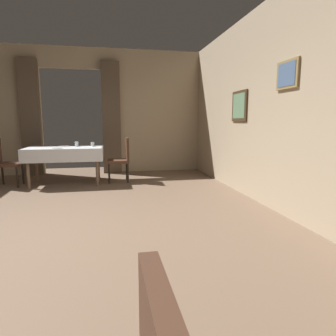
{
  "coord_description": "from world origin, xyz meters",
  "views": [
    {
      "loc": [
        0.86,
        -3.33,
        1.25
      ],
      "look_at": [
        1.64,
        0.59,
        0.63
      ],
      "focal_mm": 31.45,
      "sensor_mm": 36.0,
      "label": 1
    }
  ],
  "objects_px": {
    "chair_mid_right": "(122,157)",
    "dining_table_mid": "(65,152)",
    "glass_mid_a": "(93,144)",
    "plate_mid_b": "(57,148)",
    "plate_mid_d": "(64,146)",
    "chair_mid_left": "(4,160)",
    "glass_mid_c": "(77,144)"
  },
  "relations": [
    {
      "from": "chair_mid_right",
      "to": "chair_mid_left",
      "type": "bearing_deg",
      "value": -178.7
    },
    {
      "from": "glass_mid_a",
      "to": "chair_mid_right",
      "type": "bearing_deg",
      "value": -7.17
    },
    {
      "from": "glass_mid_c",
      "to": "glass_mid_a",
      "type": "bearing_deg",
      "value": -4.97
    },
    {
      "from": "glass_mid_a",
      "to": "plate_mid_b",
      "type": "height_order",
      "value": "glass_mid_a"
    },
    {
      "from": "glass_mid_c",
      "to": "chair_mid_right",
      "type": "bearing_deg",
      "value": -6.4
    },
    {
      "from": "glass_mid_a",
      "to": "glass_mid_c",
      "type": "relative_size",
      "value": 0.86
    },
    {
      "from": "chair_mid_right",
      "to": "glass_mid_a",
      "type": "height_order",
      "value": "chair_mid_right"
    },
    {
      "from": "plate_mid_d",
      "to": "dining_table_mid",
      "type": "bearing_deg",
      "value": -81.06
    },
    {
      "from": "glass_mid_c",
      "to": "plate_mid_d",
      "type": "relative_size",
      "value": 0.53
    },
    {
      "from": "chair_mid_left",
      "to": "glass_mid_c",
      "type": "relative_size",
      "value": 8.81
    },
    {
      "from": "chair_mid_left",
      "to": "chair_mid_right",
      "type": "bearing_deg",
      "value": 1.3
    },
    {
      "from": "chair_mid_left",
      "to": "plate_mid_d",
      "type": "distance_m",
      "value": 1.16
    },
    {
      "from": "glass_mid_a",
      "to": "plate_mid_b",
      "type": "xyz_separation_m",
      "value": [
        -0.65,
        -0.38,
        -0.04
      ]
    },
    {
      "from": "chair_mid_left",
      "to": "plate_mid_b",
      "type": "xyz_separation_m",
      "value": [
        1.04,
        -0.25,
        0.24
      ]
    },
    {
      "from": "dining_table_mid",
      "to": "chair_mid_right",
      "type": "height_order",
      "value": "chair_mid_right"
    },
    {
      "from": "chair_mid_right",
      "to": "plate_mid_b",
      "type": "distance_m",
      "value": 1.3
    },
    {
      "from": "chair_mid_right",
      "to": "glass_mid_a",
      "type": "xyz_separation_m",
      "value": [
        -0.59,
        0.07,
        0.28
      ]
    },
    {
      "from": "plate_mid_b",
      "to": "glass_mid_a",
      "type": "bearing_deg",
      "value": 30.19
    },
    {
      "from": "chair_mid_right",
      "to": "plate_mid_d",
      "type": "bearing_deg",
      "value": 169.75
    },
    {
      "from": "dining_table_mid",
      "to": "chair_mid_right",
      "type": "relative_size",
      "value": 1.62
    },
    {
      "from": "dining_table_mid",
      "to": "chair_mid_left",
      "type": "distance_m",
      "value": 1.15
    },
    {
      "from": "dining_table_mid",
      "to": "glass_mid_c",
      "type": "distance_m",
      "value": 0.29
    },
    {
      "from": "chair_mid_right",
      "to": "dining_table_mid",
      "type": "bearing_deg",
      "value": -178.71
    },
    {
      "from": "chair_mid_left",
      "to": "glass_mid_a",
      "type": "bearing_deg",
      "value": 4.3
    },
    {
      "from": "chair_mid_left",
      "to": "plate_mid_d",
      "type": "bearing_deg",
      "value": 13.51
    },
    {
      "from": "dining_table_mid",
      "to": "glass_mid_a",
      "type": "height_order",
      "value": "glass_mid_a"
    },
    {
      "from": "chair_mid_left",
      "to": "glass_mid_c",
      "type": "xyz_separation_m",
      "value": [
        1.36,
        0.15,
        0.29
      ]
    },
    {
      "from": "glass_mid_c",
      "to": "chair_mid_left",
      "type": "bearing_deg",
      "value": -173.53
    },
    {
      "from": "chair_mid_right",
      "to": "plate_mid_d",
      "type": "distance_m",
      "value": 1.22
    },
    {
      "from": "chair_mid_left",
      "to": "glass_mid_c",
      "type": "bearing_deg",
      "value": 6.47
    },
    {
      "from": "chair_mid_left",
      "to": "glass_mid_a",
      "type": "relative_size",
      "value": 10.25
    },
    {
      "from": "dining_table_mid",
      "to": "glass_mid_a",
      "type": "relative_size",
      "value": 16.62
    }
  ]
}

